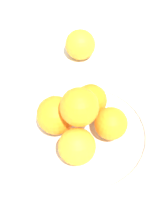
{
  "coord_description": "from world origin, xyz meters",
  "views": [
    {
      "loc": [
        0.03,
        -0.39,
        0.6
      ],
      "look_at": [
        0.0,
        0.0,
        0.1
      ],
      "focal_mm": 50.0,
      "sensor_mm": 36.0,
      "label": 1
    }
  ],
  "objects": [
    {
      "name": "ground_plane",
      "position": [
        0.0,
        0.0,
        0.0
      ],
      "size": [
        4.0,
        4.0,
        0.0
      ],
      "primitive_type": "plane",
      "color": "silver"
    },
    {
      "name": "fruit_bowl",
      "position": [
        0.0,
        0.0,
        0.01
      ],
      "size": [
        0.3,
        0.3,
        0.03
      ],
      "color": "silver",
      "rests_on": "ground_plane"
    },
    {
      "name": "orange_pile",
      "position": [
        -0.01,
        -0.0,
        0.08
      ],
      "size": [
        0.2,
        0.2,
        0.14
      ],
      "color": "orange",
      "rests_on": "fruit_bowl"
    },
    {
      "name": "stray_orange",
      "position": [
        -0.03,
        0.28,
        0.04
      ],
      "size": [
        0.08,
        0.08,
        0.08
      ],
      "primitive_type": "sphere",
      "color": "orange",
      "rests_on": "ground_plane"
    }
  ]
}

